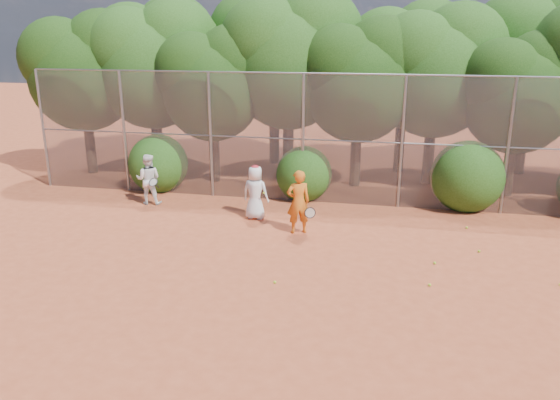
# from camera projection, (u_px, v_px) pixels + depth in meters

# --- Properties ---
(ground) EXTENTS (80.00, 80.00, 0.00)m
(ground) POSITION_uv_depth(u_px,v_px,m) (302.00, 286.00, 11.68)
(ground) COLOR #A84526
(ground) RESTS_ON ground
(fence_back) EXTENTS (20.05, 0.09, 4.03)m
(fence_back) POSITION_uv_depth(u_px,v_px,m) (331.00, 139.00, 16.69)
(fence_back) COLOR gray
(fence_back) RESTS_ON ground
(tree_0) EXTENTS (4.38, 3.81, 6.00)m
(tree_0) POSITION_uv_depth(u_px,v_px,m) (84.00, 67.00, 19.84)
(tree_0) COLOR black
(tree_0) RESTS_ON ground
(tree_1) EXTENTS (4.64, 4.03, 6.35)m
(tree_1) POSITION_uv_depth(u_px,v_px,m) (154.00, 61.00, 19.76)
(tree_1) COLOR black
(tree_1) RESTS_ON ground
(tree_2) EXTENTS (3.99, 3.47, 5.47)m
(tree_2) POSITION_uv_depth(u_px,v_px,m) (214.00, 80.00, 18.79)
(tree_2) COLOR black
(tree_2) RESTS_ON ground
(tree_3) EXTENTS (4.89, 4.26, 6.70)m
(tree_3) POSITION_uv_depth(u_px,v_px,m) (291.00, 55.00, 19.00)
(tree_3) COLOR black
(tree_3) RESTS_ON ground
(tree_4) EXTENTS (4.19, 3.64, 5.73)m
(tree_4) POSITION_uv_depth(u_px,v_px,m) (361.00, 76.00, 18.14)
(tree_4) COLOR black
(tree_4) RESTS_ON ground
(tree_5) EXTENTS (4.51, 3.92, 6.17)m
(tree_5) POSITION_uv_depth(u_px,v_px,m) (438.00, 67.00, 18.32)
(tree_5) COLOR black
(tree_5) RESTS_ON ground
(tree_6) EXTENTS (3.86, 3.36, 5.29)m
(tree_6) POSITION_uv_depth(u_px,v_px,m) (520.00, 89.00, 17.07)
(tree_6) COLOR black
(tree_6) RESTS_ON ground
(tree_9) EXTENTS (4.83, 4.20, 6.62)m
(tree_9) POSITION_uv_depth(u_px,v_px,m) (154.00, 53.00, 22.05)
(tree_9) COLOR black
(tree_9) RESTS_ON ground
(tree_10) EXTENTS (5.15, 4.48, 7.06)m
(tree_10) POSITION_uv_depth(u_px,v_px,m) (276.00, 46.00, 21.18)
(tree_10) COLOR black
(tree_10) RESTS_ON ground
(tree_11) EXTENTS (4.64, 4.03, 6.35)m
(tree_11) POSITION_uv_depth(u_px,v_px,m) (407.00, 61.00, 19.98)
(tree_11) COLOR black
(tree_11) RESTS_ON ground
(tree_12) EXTENTS (5.02, 4.37, 6.88)m
(tree_12) POSITION_uv_depth(u_px,v_px,m) (536.00, 51.00, 19.56)
(tree_12) COLOR black
(tree_12) RESTS_ON ground
(bush_0) EXTENTS (2.00, 2.00, 2.00)m
(bush_0) POSITION_uv_depth(u_px,v_px,m) (158.00, 161.00, 18.43)
(bush_0) COLOR #1D4511
(bush_0) RESTS_ON ground
(bush_1) EXTENTS (1.80, 1.80, 1.80)m
(bush_1) POSITION_uv_depth(u_px,v_px,m) (304.00, 171.00, 17.49)
(bush_1) COLOR #1D4511
(bush_1) RESTS_ON ground
(bush_2) EXTENTS (2.20, 2.20, 2.20)m
(bush_2) POSITION_uv_depth(u_px,v_px,m) (467.00, 173.00, 16.46)
(bush_2) COLOR #1D4511
(bush_2) RESTS_ON ground
(player_yellow) EXTENTS (0.87, 0.62, 1.74)m
(player_yellow) POSITION_uv_depth(u_px,v_px,m) (298.00, 202.00, 14.50)
(player_yellow) COLOR orange
(player_yellow) RESTS_ON ground
(player_teen) EXTENTS (0.82, 0.59, 1.59)m
(player_teen) POSITION_uv_depth(u_px,v_px,m) (255.00, 192.00, 15.63)
(player_teen) COLOR silver
(player_teen) RESTS_ON ground
(player_white) EXTENTS (0.90, 0.80, 1.59)m
(player_white) POSITION_uv_depth(u_px,v_px,m) (148.00, 179.00, 16.97)
(player_white) COLOR white
(player_white) RESTS_ON ground
(ball_0) EXTENTS (0.07, 0.07, 0.07)m
(ball_0) POSITION_uv_depth(u_px,v_px,m) (435.00, 263.00, 12.73)
(ball_0) COLOR #ABD025
(ball_0) RESTS_ON ground
(ball_1) EXTENTS (0.07, 0.07, 0.07)m
(ball_1) POSITION_uv_depth(u_px,v_px,m) (479.00, 251.00, 13.42)
(ball_1) COLOR #ABD025
(ball_1) RESTS_ON ground
(ball_2) EXTENTS (0.07, 0.07, 0.07)m
(ball_2) POSITION_uv_depth(u_px,v_px,m) (430.00, 285.00, 11.64)
(ball_2) COLOR #ABD025
(ball_2) RESTS_ON ground
(ball_3) EXTENTS (0.07, 0.07, 0.07)m
(ball_3) POSITION_uv_depth(u_px,v_px,m) (560.00, 284.00, 11.67)
(ball_3) COLOR #ABD025
(ball_3) RESTS_ON ground
(ball_4) EXTENTS (0.07, 0.07, 0.07)m
(ball_4) POSITION_uv_depth(u_px,v_px,m) (275.00, 282.00, 11.77)
(ball_4) COLOR #ABD025
(ball_4) RESTS_ON ground
(ball_5) EXTENTS (0.07, 0.07, 0.07)m
(ball_5) POSITION_uv_depth(u_px,v_px,m) (467.00, 228.00, 15.01)
(ball_5) COLOR #ABD025
(ball_5) RESTS_ON ground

